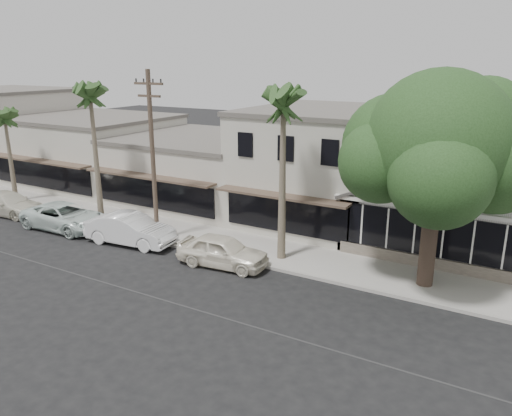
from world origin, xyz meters
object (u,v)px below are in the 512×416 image
Objects in this scene: utility_pole at (153,154)px; car_0 at (222,251)px; car_1 at (130,229)px; car_2 at (65,217)px; car_3 at (9,204)px; shade_tree at (438,147)px.

car_0 is at bearing -11.78° from utility_pole.
car_1 is (-5.88, 0.05, 0.06)m from car_0.
car_3 is (-5.41, 0.16, -0.04)m from car_2.
utility_pole reaches higher than car_0.
car_3 is at bearing -175.57° from utility_pole.
car_1 is at bearing 84.13° from car_0.
utility_pole is 1.67× the size of car_2.
car_3 is at bearing 86.57° from car_2.
car_1 reaches higher than car_3.
car_0 reaches higher than car_2.
shade_tree reaches higher than car_2.
car_2 is 20.52m from shade_tree.
utility_pole is at bearing -90.74° from car_3.
car_1 is at bearing -95.67° from car_3.
car_0 reaches higher than car_3.
car_1 is (-0.99, -0.97, -3.97)m from utility_pole.
car_0 is 10.88m from car_2.
car_2 is at bearing -170.11° from utility_pole.
car_1 is 15.77m from shade_tree.
car_2 is 0.59× the size of shade_tree.
utility_pole is 1.83× the size of car_3.
car_2 is 1.10× the size of car_3.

